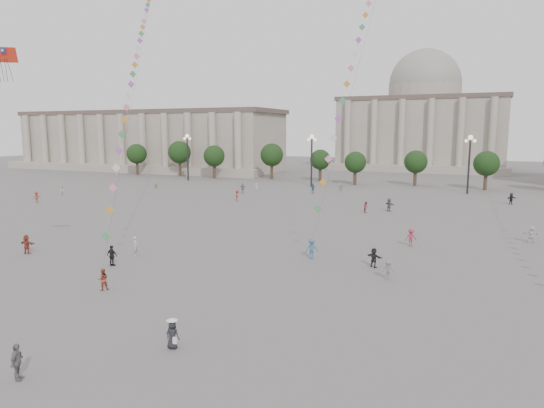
% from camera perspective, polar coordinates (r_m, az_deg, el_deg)
% --- Properties ---
extents(ground, '(360.00, 360.00, 0.00)m').
position_cam_1_polar(ground, '(32.09, -10.96, -12.45)').
color(ground, '#595754').
rests_on(ground, ground).
extents(hall_west, '(84.00, 26.22, 17.20)m').
position_cam_1_polar(hall_west, '(150.12, -14.55, 7.21)').
color(hall_west, gray).
rests_on(hall_west, ground).
extents(hall_central, '(48.30, 34.30, 35.50)m').
position_cam_1_polar(hall_central, '(154.77, 17.31, 9.29)').
color(hall_central, gray).
rests_on(hall_central, ground).
extents(tree_row, '(137.12, 5.12, 8.00)m').
position_cam_1_polar(tree_row, '(104.18, 13.98, 5.05)').
color(tree_row, '#37281B').
rests_on(tree_row, ground).
extents(lamp_post_far_west, '(2.00, 0.90, 10.65)m').
position_cam_1_polar(lamp_post_far_west, '(113.24, -9.92, 6.44)').
color(lamp_post_far_west, '#262628').
rests_on(lamp_post_far_west, ground).
extents(lamp_post_mid_west, '(2.00, 0.90, 10.65)m').
position_cam_1_polar(lamp_post_mid_west, '(99.98, 4.69, 6.26)').
color(lamp_post_mid_west, '#262628').
rests_on(lamp_post_mid_west, ground).
extents(lamp_post_mid_east, '(2.00, 0.90, 10.65)m').
position_cam_1_polar(lamp_post_mid_east, '(94.69, 22.23, 5.52)').
color(lamp_post_mid_east, '#262628').
rests_on(lamp_post_mid_east, ground).
extents(person_crowd_0, '(1.08, 1.07, 1.83)m').
position_cam_1_polar(person_crowd_0, '(89.43, 4.82, 1.84)').
color(person_crowd_0, '#345976').
rests_on(person_crowd_0, ground).
extents(person_crowd_1, '(0.83, 0.94, 1.60)m').
position_cam_1_polar(person_crowd_1, '(95.02, -23.43, 1.49)').
color(person_crowd_1, silver).
rests_on(person_crowd_1, ground).
extents(person_crowd_2, '(1.25, 1.33, 1.81)m').
position_cam_1_polar(person_crowd_2, '(86.12, -25.96, 0.73)').
color(person_crowd_2, brown).
rests_on(person_crowd_2, ground).
extents(person_crowd_3, '(1.62, 1.11, 1.68)m').
position_cam_1_polar(person_crowd_3, '(42.02, 11.89, -6.19)').
color(person_crowd_3, black).
rests_on(person_crowd_3, ground).
extents(person_crowd_4, '(1.50, 1.23, 1.61)m').
position_cam_1_polar(person_crowd_4, '(93.10, 8.08, 1.99)').
color(person_crowd_4, '#B5B6B1').
rests_on(person_crowd_4, ground).
extents(person_crowd_6, '(1.08, 0.69, 1.59)m').
position_cam_1_polar(person_crowd_6, '(38.86, 13.50, -7.54)').
color(person_crowd_6, slate).
rests_on(person_crowd_6, ground).
extents(person_crowd_7, '(1.62, 0.53, 1.74)m').
position_cam_1_polar(person_crowd_7, '(56.64, 28.23, -3.18)').
color(person_crowd_7, silver).
rests_on(person_crowd_7, ground).
extents(person_crowd_8, '(1.34, 1.11, 1.80)m').
position_cam_1_polar(person_crowd_8, '(50.30, 16.03, -3.82)').
color(person_crowd_8, '#9E2B44').
rests_on(person_crowd_8, ground).
extents(person_crowd_9, '(1.63, 1.47, 1.80)m').
position_cam_1_polar(person_crowd_9, '(84.58, 26.32, 0.57)').
color(person_crowd_9, black).
rests_on(person_crowd_9, ground).
extents(person_crowd_10, '(0.50, 0.68, 1.73)m').
position_cam_1_polar(person_crowd_10, '(90.00, -1.83, 1.88)').
color(person_crowd_10, silver).
rests_on(person_crowd_10, ground).
extents(person_crowd_12, '(1.70, 1.58, 1.90)m').
position_cam_1_polar(person_crowd_12, '(71.24, 13.62, -0.08)').
color(person_crowd_12, '#595A5E').
rests_on(person_crowd_12, ground).
extents(person_crowd_13, '(0.63, 0.75, 1.77)m').
position_cam_1_polar(person_crowd_13, '(46.71, -15.77, -4.78)').
color(person_crowd_13, '#B1B1AD').
rests_on(person_crowd_13, ground).
extents(person_crowd_16, '(1.21, 0.96, 1.93)m').
position_cam_1_polar(person_crowd_16, '(88.92, -3.49, 1.85)').
color(person_crowd_16, slate).
rests_on(person_crowd_16, ground).
extents(person_crowd_17, '(1.25, 1.35, 1.83)m').
position_cam_1_polar(person_crowd_17, '(79.49, -4.11, 1.00)').
color(person_crowd_17, maroon).
rests_on(person_crowd_17, ground).
extents(person_crowd_20, '(0.76, 0.79, 1.82)m').
position_cam_1_polar(person_crowd_20, '(99.26, -13.52, 2.30)').
color(person_crowd_20, '#847B5B').
rests_on(person_crowd_20, ground).
extents(person_crowd_21, '(0.61, 0.77, 1.57)m').
position_cam_1_polar(person_crowd_21, '(69.42, 11.00, -0.36)').
color(person_crowd_21, '#9D2A3F').
rests_on(person_crowd_21, ground).
extents(tourist_2, '(1.71, 0.65, 1.81)m').
position_cam_1_polar(tourist_2, '(51.01, -26.90, -4.25)').
color(tourist_2, '#9A3B2A').
rests_on(tourist_2, ground).
extents(tourist_3, '(0.85, 1.12, 1.77)m').
position_cam_1_polar(tourist_3, '(26.31, -27.81, -16.12)').
color(tourist_3, slate).
rests_on(tourist_3, ground).
extents(tourist_4, '(1.05, 0.45, 1.79)m').
position_cam_1_polar(tourist_4, '(43.73, -18.31, -5.79)').
color(tourist_4, black).
rests_on(tourist_4, ground).
extents(kite_flyer_0, '(0.97, 0.97, 1.58)m').
position_cam_1_polar(kite_flyer_0, '(37.53, -19.28, -8.37)').
color(kite_flyer_0, brown).
rests_on(kite_flyer_0, ground).
extents(kite_flyer_1, '(1.38, 1.25, 1.86)m').
position_cam_1_polar(kite_flyer_1, '(43.94, 4.69, -5.26)').
color(kite_flyer_1, '#375D7C').
rests_on(kite_flyer_1, ground).
extents(hat_person, '(0.77, 0.60, 1.69)m').
position_cam_1_polar(hat_person, '(27.03, -11.64, -14.72)').
color(hat_person, black).
rests_on(hat_person, ground).
extents(dragon_kite, '(2.11, 6.16, 18.57)m').
position_cam_1_polar(dragon_kite, '(41.05, -29.35, 13.93)').
color(dragon_kite, red).
rests_on(dragon_kite, ground).
extents(kite_train_west, '(26.48, 42.08, 61.54)m').
position_cam_1_polar(kite_train_west, '(62.70, -15.45, 16.74)').
color(kite_train_west, '#3F3F3F').
rests_on(kite_train_west, ground).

